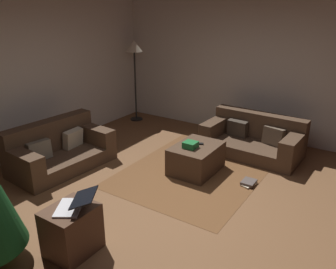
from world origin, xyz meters
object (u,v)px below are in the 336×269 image
at_px(side_table, 72,230).
at_px(gift_box, 190,145).
at_px(ottoman, 196,158).
at_px(book_stack, 249,183).
at_px(laptop, 75,204).
at_px(tv_remote, 198,144).
at_px(corner_lamp, 134,52).
at_px(couch_left, 58,150).
at_px(couch_right, 254,139).

bearing_deg(side_table, gift_box, -3.38).
distance_m(ottoman, book_stack, 0.90).
height_order(side_table, book_stack, side_table).
xyz_separation_m(side_table, laptop, (0.03, -0.05, 0.32)).
xyz_separation_m(ottoman, side_table, (-2.41, 0.17, 0.05)).
relative_size(gift_box, book_stack, 0.73).
bearing_deg(laptop, ottoman, -2.97).
bearing_deg(tv_remote, ottoman, 158.83).
height_order(tv_remote, side_table, side_table).
height_order(side_table, corner_lamp, corner_lamp).
relative_size(laptop, corner_lamp, 0.30).
xyz_separation_m(couch_left, book_stack, (1.10, -2.84, -0.25)).
bearing_deg(couch_right, corner_lamp, -4.62).
xyz_separation_m(gift_box, corner_lamp, (1.67, 2.37, 1.04)).
bearing_deg(couch_left, ottoman, 123.07).
distance_m(couch_left, gift_box, 2.16).
bearing_deg(tv_remote, corner_lamp, 33.83).
distance_m(laptop, corner_lamp, 4.63).
distance_m(laptop, book_stack, 2.66).
bearing_deg(gift_box, book_stack, -80.96).
bearing_deg(book_stack, gift_box, 99.04).
relative_size(gift_box, corner_lamp, 0.11).
bearing_deg(tv_remote, side_table, 151.39).
relative_size(ottoman, corner_lamp, 0.48).
height_order(gift_box, laptop, laptop).
xyz_separation_m(laptop, corner_lamp, (3.92, 2.29, 0.93)).
height_order(book_stack, corner_lamp, corner_lamp).
relative_size(couch_left, side_table, 3.12).
xyz_separation_m(couch_left, ottoman, (1.08, -1.96, -0.06)).
distance_m(side_table, book_stack, 2.66).
bearing_deg(book_stack, tv_remote, 87.20).
distance_m(couch_right, side_table, 3.65).
bearing_deg(book_stack, side_table, 156.54).
xyz_separation_m(ottoman, gift_box, (-0.12, 0.04, 0.27)).
height_order(ottoman, laptop, laptop).
height_order(tv_remote, laptop, laptop).
height_order(couch_left, side_table, couch_left).
xyz_separation_m(couch_left, corner_lamp, (2.62, 0.45, 1.24)).
xyz_separation_m(tv_remote, corner_lamp, (1.48, 2.41, 1.07)).
relative_size(gift_box, side_table, 0.37).
xyz_separation_m(couch_left, couch_right, (2.26, -2.47, -0.02)).
relative_size(ottoman, gift_box, 4.30).
distance_m(ottoman, gift_box, 0.30).
relative_size(couch_left, gift_box, 8.47).
bearing_deg(laptop, side_table, 122.45).
bearing_deg(book_stack, couch_right, 17.64).
bearing_deg(tv_remote, couch_right, -49.37).
bearing_deg(gift_box, couch_right, -22.83).
bearing_deg(tv_remote, laptop, 152.54).
relative_size(couch_right, laptop, 3.22).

